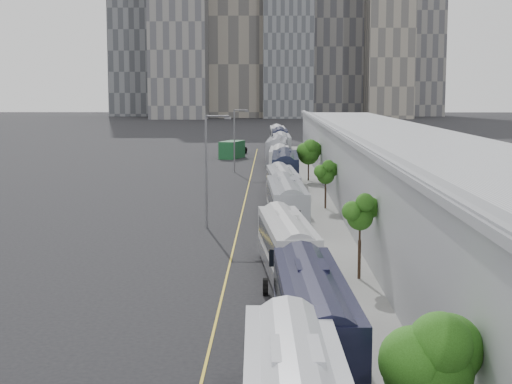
{
  "coord_description": "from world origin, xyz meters",
  "views": [
    {
      "loc": [
        1.04,
        -11.06,
        10.63
      ],
      "look_at": [
        -0.09,
        48.4,
        3.0
      ],
      "focal_mm": 55.0,
      "sensor_mm": 36.0,
      "label": 1
    }
  ],
  "objects_px": {
    "bus_7": "(277,153)",
    "street_lamp_far": "(236,136)",
    "bus_6": "(279,162)",
    "bus_10": "(277,137)",
    "bus_4": "(283,190)",
    "bus_3": "(286,208)",
    "bus_9": "(280,140)",
    "bus_8": "(282,147)",
    "bus_2": "(287,251)",
    "suv": "(235,150)",
    "shipping_container": "(232,150)",
    "bus_5": "(285,173)",
    "bus_1": "(313,325)",
    "street_lamp_near": "(209,163)"
  },
  "relations": [
    {
      "from": "bus_7",
      "to": "street_lamp_far",
      "type": "bearing_deg",
      "value": -113.36
    },
    {
      "from": "bus_6",
      "to": "bus_10",
      "type": "relative_size",
      "value": 0.88
    },
    {
      "from": "bus_4",
      "to": "bus_3",
      "type": "bearing_deg",
      "value": -92.63
    },
    {
      "from": "bus_3",
      "to": "bus_9",
      "type": "relative_size",
      "value": 0.96
    },
    {
      "from": "bus_8",
      "to": "bus_9",
      "type": "xyz_separation_m",
      "value": [
        -0.14,
        17.5,
        0.03
      ]
    },
    {
      "from": "bus_2",
      "to": "bus_3",
      "type": "relative_size",
      "value": 0.93
    },
    {
      "from": "bus_6",
      "to": "suv",
      "type": "height_order",
      "value": "bus_6"
    },
    {
      "from": "suv",
      "to": "shipping_container",
      "type": "bearing_deg",
      "value": -69.75
    },
    {
      "from": "bus_5",
      "to": "bus_4",
      "type": "bearing_deg",
      "value": -91.27
    },
    {
      "from": "bus_2",
      "to": "bus_10",
      "type": "bearing_deg",
      "value": 84.56
    },
    {
      "from": "bus_10",
      "to": "suv",
      "type": "xyz_separation_m",
      "value": [
        -7.44,
        -21.85,
        -0.92
      ]
    },
    {
      "from": "bus_8",
      "to": "street_lamp_far",
      "type": "xyz_separation_m",
      "value": [
        -6.39,
        -23.6,
        3.17
      ]
    },
    {
      "from": "bus_1",
      "to": "shipping_container",
      "type": "distance_m",
      "value": 95.98
    },
    {
      "from": "bus_2",
      "to": "street_lamp_near",
      "type": "distance_m",
      "value": 17.62
    },
    {
      "from": "shipping_container",
      "to": "suv",
      "type": "relative_size",
      "value": 1.02
    },
    {
      "from": "shipping_container",
      "to": "suv",
      "type": "distance_m",
      "value": 8.34
    },
    {
      "from": "bus_2",
      "to": "bus_9",
      "type": "distance_m",
      "value": 100.13
    },
    {
      "from": "bus_10",
      "to": "shipping_container",
      "type": "xyz_separation_m",
      "value": [
        -7.55,
        -30.17,
        -0.31
      ]
    },
    {
      "from": "suv",
      "to": "bus_4",
      "type": "bearing_deg",
      "value": -62.21
    },
    {
      "from": "bus_7",
      "to": "street_lamp_far",
      "type": "distance_m",
      "value": 13.09
    },
    {
      "from": "bus_2",
      "to": "bus_3",
      "type": "height_order",
      "value": "bus_3"
    },
    {
      "from": "bus_6",
      "to": "street_lamp_near",
      "type": "bearing_deg",
      "value": -96.65
    },
    {
      "from": "bus_2",
      "to": "suv",
      "type": "height_order",
      "value": "bus_2"
    },
    {
      "from": "bus_2",
      "to": "bus_6",
      "type": "relative_size",
      "value": 1.0
    },
    {
      "from": "bus_3",
      "to": "street_lamp_near",
      "type": "xyz_separation_m",
      "value": [
        -6.08,
        0.32,
        3.51
      ]
    },
    {
      "from": "bus_1",
      "to": "bus_10",
      "type": "distance_m",
      "value": 125.82
    },
    {
      "from": "bus_4",
      "to": "bus_8",
      "type": "height_order",
      "value": "bus_8"
    },
    {
      "from": "bus_1",
      "to": "street_lamp_far",
      "type": "xyz_separation_m",
      "value": [
        -6.29,
        73.78,
        3.28
      ]
    },
    {
      "from": "bus_5",
      "to": "bus_1",
      "type": "bearing_deg",
      "value": -89.23
    },
    {
      "from": "bus_8",
      "to": "bus_9",
      "type": "relative_size",
      "value": 0.98
    },
    {
      "from": "bus_5",
      "to": "bus_9",
      "type": "height_order",
      "value": "bus_5"
    },
    {
      "from": "bus_6",
      "to": "street_lamp_far",
      "type": "distance_m",
      "value": 6.69
    },
    {
      "from": "bus_1",
      "to": "bus_4",
      "type": "bearing_deg",
      "value": 88.47
    },
    {
      "from": "bus_1",
      "to": "bus_3",
      "type": "relative_size",
      "value": 0.97
    },
    {
      "from": "bus_9",
      "to": "bus_10",
      "type": "relative_size",
      "value": 1.0
    },
    {
      "from": "bus_3",
      "to": "shipping_container",
      "type": "distance_m",
      "value": 65.41
    },
    {
      "from": "bus_1",
      "to": "bus_2",
      "type": "bearing_deg",
      "value": 90.54
    },
    {
      "from": "bus_3",
      "to": "bus_4",
      "type": "height_order",
      "value": "bus_3"
    },
    {
      "from": "bus_3",
      "to": "bus_8",
      "type": "distance_m",
      "value": 66.71
    },
    {
      "from": "bus_4",
      "to": "shipping_container",
      "type": "bearing_deg",
      "value": 94.82
    },
    {
      "from": "street_lamp_far",
      "to": "suv",
      "type": "xyz_separation_m",
      "value": [
        -1.5,
        30.19,
        -4.06
      ]
    },
    {
      "from": "bus_3",
      "to": "suv",
      "type": "bearing_deg",
      "value": 93.4
    },
    {
      "from": "bus_3",
      "to": "suv",
      "type": "xyz_separation_m",
      "value": [
        -7.36,
        73.3,
        -0.83
      ]
    },
    {
      "from": "bus_4",
      "to": "bus_5",
      "type": "height_order",
      "value": "bus_5"
    },
    {
      "from": "bus_3",
      "to": "bus_9",
      "type": "distance_m",
      "value": 84.21
    },
    {
      "from": "bus_9",
      "to": "street_lamp_near",
      "type": "distance_m",
      "value": 84.21
    },
    {
      "from": "bus_7",
      "to": "bus_10",
      "type": "height_order",
      "value": "bus_10"
    },
    {
      "from": "bus_5",
      "to": "bus_2",
      "type": "bearing_deg",
      "value": -90.18
    },
    {
      "from": "bus_2",
      "to": "bus_4",
      "type": "bearing_deg",
      "value": 84.39
    },
    {
      "from": "bus_8",
      "to": "bus_10",
      "type": "height_order",
      "value": "bus_10"
    }
  ]
}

